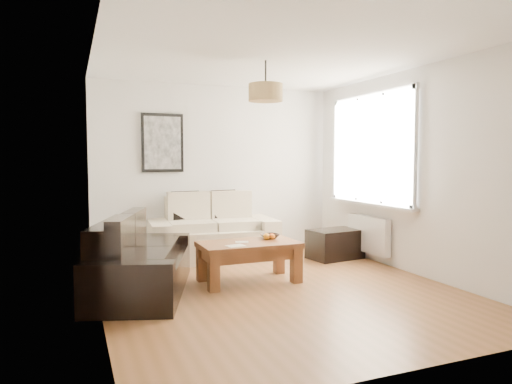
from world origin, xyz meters
name	(u,v)px	position (x,y,z in m)	size (l,w,h in m)	color
floor	(276,287)	(0.00, 0.00, 0.00)	(4.50, 4.50, 0.00)	brown
ceiling	(276,55)	(0.00, 0.00, 2.60)	(3.80, 4.50, 0.00)	white
wall_back	(217,169)	(0.00, 2.25, 1.30)	(3.80, 0.04, 2.60)	silver
wall_front	(415,182)	(0.00, -2.25, 1.30)	(3.80, 0.04, 2.60)	silver
wall_left	(97,175)	(-1.90, 0.00, 1.30)	(0.04, 4.50, 2.60)	silver
wall_right	(412,172)	(1.90, 0.00, 1.30)	(0.04, 4.50, 2.60)	silver
window_bay	(372,149)	(1.86, 0.80, 1.60)	(0.14, 1.90, 1.60)	white
radiator	(368,234)	(1.82, 0.80, 0.38)	(0.10, 0.90, 0.52)	white
poster	(162,143)	(-0.85, 2.22, 1.70)	(0.62, 0.04, 0.87)	black
pendant_shade	(266,93)	(0.00, 0.30, 2.23)	(0.40, 0.40, 0.20)	tan
loveseat_cream	(212,228)	(-0.22, 1.78, 0.45)	(1.82, 0.99, 0.90)	beige
sofa_leather	(142,257)	(-1.43, 0.38, 0.39)	(1.81, 0.88, 0.78)	black
coffee_table	(249,262)	(-0.19, 0.35, 0.24)	(1.16, 0.63, 0.48)	brown
ottoman	(335,244)	(1.45, 1.10, 0.21)	(0.75, 0.48, 0.43)	black
cushion_left	(185,206)	(-0.57, 2.00, 0.77)	(0.42, 0.13, 0.42)	black
cushion_right	(223,204)	(0.02, 2.00, 0.77)	(0.42, 0.13, 0.42)	black
fruit_bowl	(270,236)	(0.14, 0.50, 0.50)	(0.23, 0.23, 0.06)	black
orange_a	(273,236)	(0.14, 0.40, 0.52)	(0.06, 0.06, 0.06)	orange
orange_b	(272,236)	(0.15, 0.44, 0.52)	(0.06, 0.06, 0.06)	#E64B13
orange_c	(267,236)	(0.07, 0.43, 0.52)	(0.08, 0.08, 0.08)	orange
papers	(235,246)	(-0.42, 0.17, 0.48)	(0.20, 0.14, 0.01)	white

